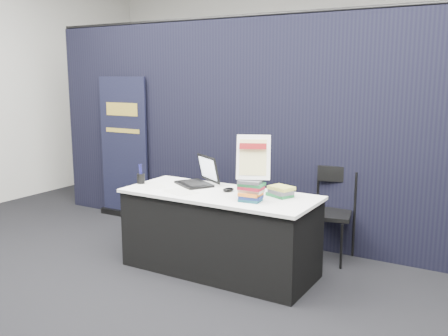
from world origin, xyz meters
TOP-DOWN VIEW (x-y plane):
  - floor at (0.00, 0.00)m, footprint 8.00×8.00m
  - wall_back at (0.00, 4.00)m, footprint 8.00×0.02m
  - drape_partition at (0.00, 1.60)m, footprint 6.00×0.08m
  - display_table at (0.00, 0.55)m, footprint 1.80×0.75m
  - laptop at (-0.38, 0.74)m, footprint 0.46×0.46m
  - mouse at (0.05, 0.63)m, footprint 0.11×0.14m
  - brochure_left at (-0.72, 0.36)m, footprint 0.26×0.19m
  - brochure_mid at (-0.72, 0.46)m, footprint 0.36×0.34m
  - brochure_right at (-0.32, 0.39)m, footprint 0.34×0.29m
  - pen_cup at (-0.86, 0.48)m, footprint 0.09×0.09m
  - book_stack_tall at (0.39, 0.42)m, footprint 0.21×0.17m
  - book_stack_short at (0.54, 0.70)m, footprint 0.26×0.24m
  - info_sign at (0.39, 0.45)m, footprint 0.31×0.22m
  - pullup_banner at (-1.99, 1.50)m, footprint 0.76×0.12m
  - stacking_chair at (0.77, 1.40)m, footprint 0.49×0.50m

SIDE VIEW (x-z plane):
  - floor at x=0.00m, z-range 0.00..0.00m
  - display_table at x=0.00m, z-range 0.00..0.75m
  - stacking_chair at x=0.77m, z-range 0.05..0.96m
  - brochure_left at x=-0.72m, z-range 0.75..0.75m
  - brochure_right at x=-0.32m, z-range 0.75..0.75m
  - brochure_mid at x=-0.72m, z-range 0.75..0.75m
  - mouse at x=0.05m, z-range 0.75..0.79m
  - pullup_banner at x=-1.99m, z-range -0.10..1.68m
  - book_stack_short at x=0.54m, z-range 0.75..0.84m
  - pen_cup at x=-0.86m, z-range 0.75..0.85m
  - laptop at x=-0.38m, z-range 0.67..0.96m
  - book_stack_tall at x=0.39m, z-range 0.75..0.93m
  - info_sign at x=0.39m, z-range 0.92..1.31m
  - drape_partition at x=0.00m, z-range 0.00..2.40m
  - wall_back at x=0.00m, z-range 0.00..3.50m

